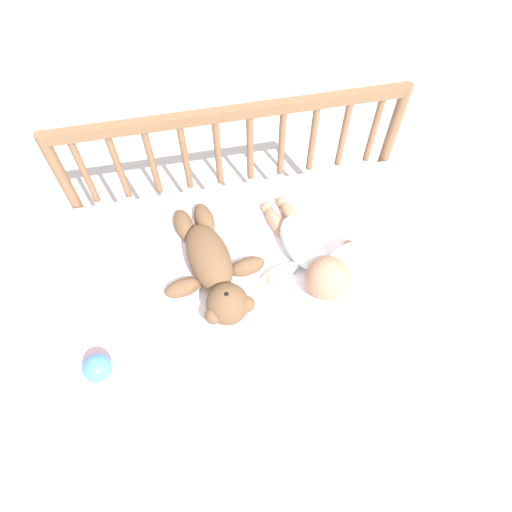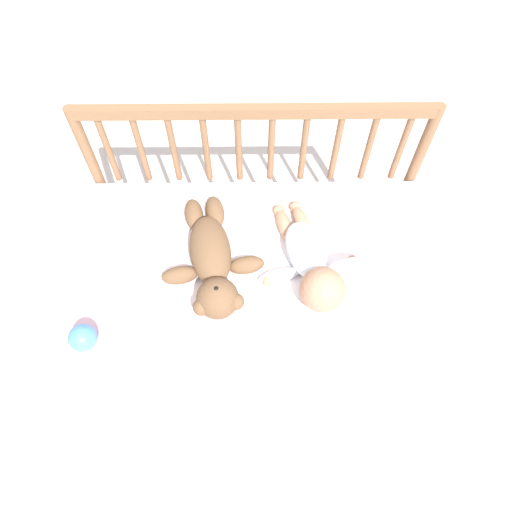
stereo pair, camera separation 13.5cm
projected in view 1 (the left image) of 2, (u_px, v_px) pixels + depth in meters
The scene contains 7 objects.
ground_plane at pixel (257, 334), 1.83m from camera, with size 12.00×12.00×0.00m, color silver.
crib_mattress at pixel (257, 306), 1.61m from camera, with size 1.13×0.70×0.51m.
crib_rail at pixel (235, 165), 1.53m from camera, with size 1.13×0.04×0.82m.
blanket at pixel (256, 258), 1.41m from camera, with size 0.81×0.53×0.01m.
teddy_bear at pixel (213, 268), 1.34m from camera, with size 0.32×0.45×0.12m.
baby at pixel (311, 255), 1.36m from camera, with size 0.34×0.42×0.13m.
toy_ball at pixel (97, 368), 1.19m from camera, with size 0.08×0.08×0.08m.
Camera 1 is at (-0.14, -0.69, 1.72)m, focal length 32.00 mm.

